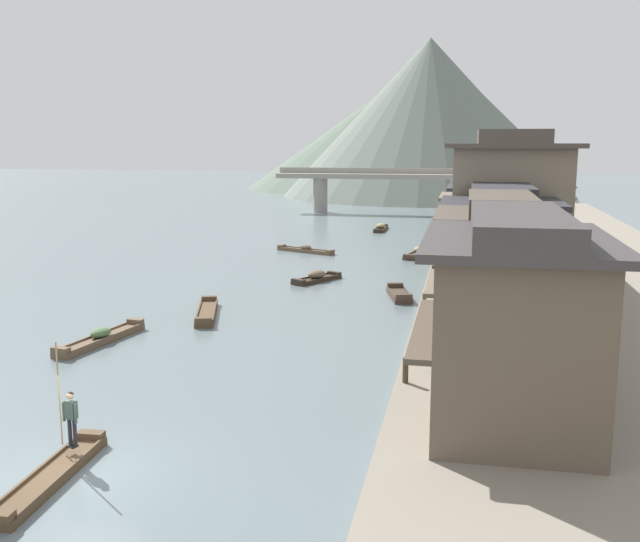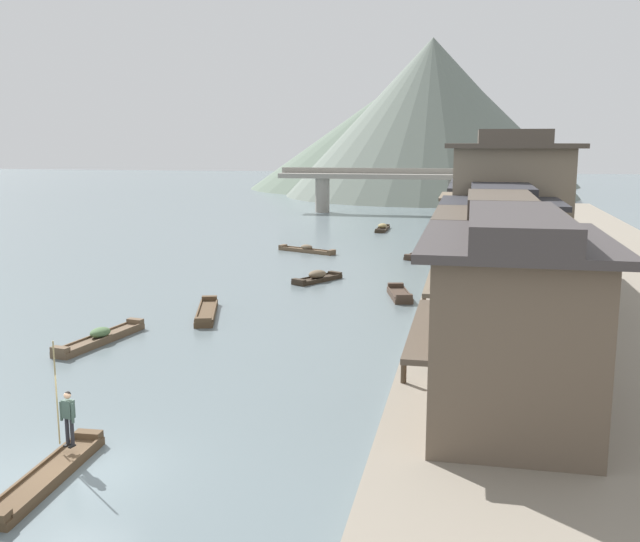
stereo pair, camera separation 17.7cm
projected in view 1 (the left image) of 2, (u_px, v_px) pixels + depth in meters
The scene contains 23 objects.
ground_plane at pixel (82, 473), 19.49m from camera, with size 400.00×400.00×0.00m, color slate.
riverbank_right at pixel (574, 279), 45.05m from camera, with size 18.00×110.00×0.73m, color gray.
boat_foreground_poled at pixel (50, 477), 18.91m from camera, with size 1.12×5.09×0.43m.
boatman_person at pixel (70, 412), 19.95m from camera, with size 0.57×0.31×3.04m.
boat_moored_nearest at pixel (317, 277), 46.23m from camera, with size 2.80×3.84×0.73m.
boat_moored_second at pixel (101, 338), 32.04m from camera, with size 1.76×5.58×0.68m.
boat_moored_third at pixel (399, 295), 41.35m from camera, with size 1.86×3.70×0.55m.
boat_moored_far at pixel (305, 250), 58.47m from camera, with size 5.16×2.94×0.63m.
boat_midriver_drifting at pixel (207, 313), 37.05m from camera, with size 2.39×5.30×0.51m.
boat_midriver_upstream at pixel (381, 228), 72.97m from camera, with size 1.04×4.71×0.71m.
boat_upstream_distant at pixel (420, 252), 56.82m from camera, with size 2.32×5.69×0.74m.
house_waterfront_nearest at pixel (514, 319), 21.04m from camera, with size 5.58×8.05×6.14m.
house_waterfront_second at pixel (498, 274), 28.04m from camera, with size 5.21×6.22×6.14m.
house_waterfront_tall at pixel (499, 252), 33.67m from camera, with size 5.78×5.69×6.14m.
house_waterfront_narrow at pixel (509, 214), 38.54m from camera, with size 7.12×5.84×8.74m.
house_waterfront_far at pixel (494, 225), 44.86m from camera, with size 6.09×6.39×6.14m.
house_waterfront_end at pixel (488, 215), 50.74m from camera, with size 5.67×6.16×6.14m.
mooring_post_dock_near at pixel (405, 370), 24.48m from camera, with size 0.20×0.20×0.88m, color #473828.
mooring_post_dock_mid at pixel (424, 302), 34.89m from camera, with size 0.20×0.20×0.86m, color #473828.
stone_bridge at pixel (386, 184), 89.66m from camera, with size 27.67×2.40×5.63m.
hill_far_west at pixel (429, 118), 119.03m from camera, with size 48.36×48.36×25.65m, color slate.
hill_far_centre at pixel (461, 130), 147.41m from camera, with size 46.87×46.87×22.38m, color slate.
hill_far_east at pixel (385, 140), 139.43m from camera, with size 53.18×53.18×18.65m, color #5B6B5B.
Camera 1 is at (9.99, -16.55, 8.84)m, focal length 40.34 mm.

